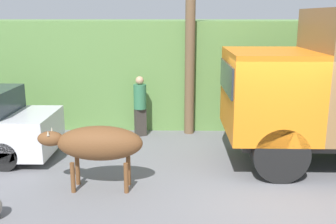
% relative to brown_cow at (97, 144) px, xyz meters
% --- Properties ---
extents(ground_plane, '(60.00, 60.00, 0.00)m').
position_rel_brown_cow_xyz_m(ground_plane, '(3.41, 0.07, -0.94)').
color(ground_plane, slate).
extents(hillside_embankment, '(32.00, 5.89, 3.20)m').
position_rel_brown_cow_xyz_m(hillside_embankment, '(3.41, 7.03, 0.66)').
color(hillside_embankment, '#608C47').
rests_on(hillside_embankment, ground_plane).
extents(brown_cow, '(2.05, 0.68, 1.28)m').
position_rel_brown_cow_xyz_m(brown_cow, '(0.00, 0.00, 0.00)').
color(brown_cow, brown).
rests_on(brown_cow, ground_plane).
extents(pedestrian_on_hill, '(0.48, 0.48, 1.72)m').
position_rel_brown_cow_xyz_m(pedestrian_on_hill, '(0.51, 3.56, 0.00)').
color(pedestrian_on_hill, '#38332D').
rests_on(pedestrian_on_hill, ground_plane).
extents(utility_pole, '(0.90, 0.28, 5.96)m').
position_rel_brown_cow_xyz_m(utility_pole, '(1.90, 3.87, 2.14)').
color(utility_pole, brown).
rests_on(utility_pole, ground_plane).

